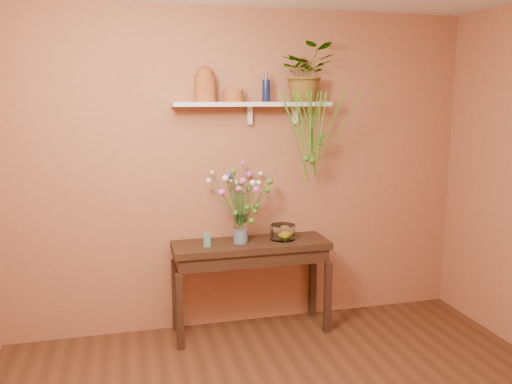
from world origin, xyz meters
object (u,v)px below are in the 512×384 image
at_px(terracotta_jug, 205,85).
at_px(glass_vase, 240,231).
at_px(bouquet, 243,189).
at_px(glass_bowl, 283,233).
at_px(blue_bottle, 266,90).
at_px(sideboard, 251,255).
at_px(spider_plant, 306,73).

distance_m(terracotta_jug, glass_vase, 1.21).
xyz_separation_m(bouquet, glass_bowl, (0.35, 0.02, -0.39)).
bearing_deg(blue_bottle, terracotta_jug, 179.09).
bearing_deg(glass_vase, sideboard, 7.98).
distance_m(terracotta_jug, spider_plant, 0.85).
bearing_deg(spider_plant, bouquet, -168.42).
xyz_separation_m(sideboard, glass_bowl, (0.28, 0.01, 0.17)).
bearing_deg(blue_bottle, bouquet, -154.34).
height_order(sideboard, glass_vase, glass_vase).
relative_size(terracotta_jug, bouquet, 0.50).
distance_m(terracotta_jug, glass_bowl, 1.38).
bearing_deg(spider_plant, terracotta_jug, -179.90).
height_order(blue_bottle, glass_vase, blue_bottle).
xyz_separation_m(glass_vase, glass_bowl, (0.37, 0.03, -0.05)).
bearing_deg(glass_bowl, glass_vase, -175.92).
height_order(bouquet, glass_bowl, bouquet).
distance_m(sideboard, bouquet, 0.57).
relative_size(sideboard, glass_vase, 5.26).
bearing_deg(blue_bottle, glass_bowl, -32.92).
bearing_deg(glass_vase, glass_bowl, 4.08).
height_order(terracotta_jug, spider_plant, spider_plant).
distance_m(sideboard, glass_vase, 0.24).
bearing_deg(bouquet, sideboard, 8.82).
relative_size(bouquet, glass_bowl, 2.64).
bearing_deg(glass_bowl, terracotta_jug, 171.78).
bearing_deg(terracotta_jug, blue_bottle, -0.91).
bearing_deg(terracotta_jug, bouquet, -22.62).
distance_m(spider_plant, glass_bowl, 1.35).
bearing_deg(blue_bottle, spider_plant, 1.56).
distance_m(blue_bottle, bouquet, 0.83).
bearing_deg(terracotta_jug, glass_bowl, -8.22).
bearing_deg(bouquet, blue_bottle, 25.66).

